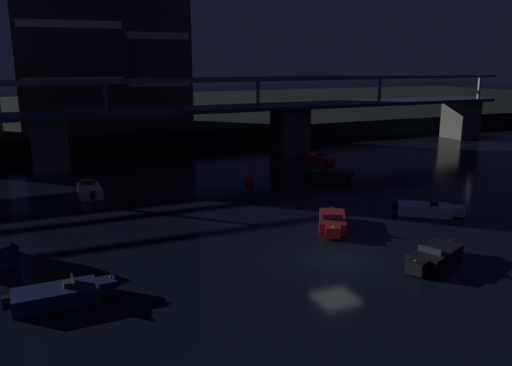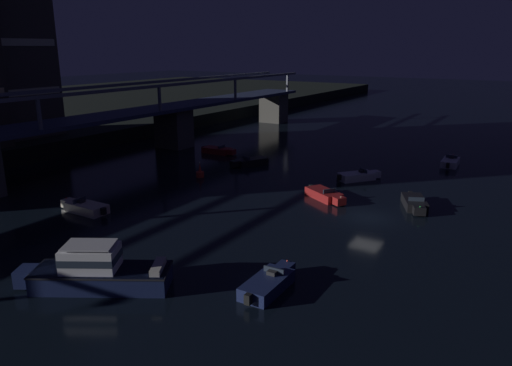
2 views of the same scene
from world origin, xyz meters
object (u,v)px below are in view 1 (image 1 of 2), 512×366
Objects in this scene: tower_central at (142,13)px; speedboat_far_right at (90,190)px; channel_buoy at (249,177)px; speedboat_mid_right at (434,257)px; speedboat_mid_left at (60,295)px; speedboat_near_center at (319,159)px; speedboat_near_right at (328,174)px; speedboat_mid_center at (427,209)px; speedboat_far_left at (332,222)px; river_bridge at (180,123)px.

tower_central reaches higher than speedboat_far_right.
tower_central is 17.93× the size of channel_buoy.
speedboat_mid_left is at bearing 170.43° from speedboat_mid_right.
speedboat_mid_left is 20.45m from speedboat_mid_right.
tower_central is 6.06× the size of speedboat_near_center.
speedboat_mid_right is 29.38m from speedboat_far_right.
speedboat_mid_left is at bearing -106.60° from tower_central.
channel_buoy is at bearing 94.65° from speedboat_mid_right.
speedboat_near_right is 13.73m from speedboat_mid_center.
speedboat_mid_right is (20.16, -3.40, 0.00)m from speedboat_mid_left.
channel_buoy is at bearing 167.91° from speedboat_near_right.
speedboat_mid_right is (-5.87, -21.41, 0.00)m from speedboat_near_right.
channel_buoy is at bearing -83.64° from tower_central.
speedboat_far_right is at bearing 80.26° from speedboat_mid_left.
speedboat_near_right is 1.03× the size of speedboat_far_left.
speedboat_far_right is at bearing 124.36° from speedboat_mid_right.
river_bridge reaches higher than speedboat_near_right.
speedboat_near_center is (14.05, -8.02, -3.85)m from river_bridge.
river_bridge is 29.27m from speedboat_far_left.
speedboat_near_center is 12.45m from channel_buoy.
tower_central is 6.07× the size of speedboat_far_right.
river_bridge is at bearing 111.07° from speedboat_mid_center.
speedboat_near_right is at bearing -114.46° from speedboat_near_center.
river_bridge is at bearing 46.83° from speedboat_far_right.
speedboat_near_center is 1.11× the size of speedboat_mid_center.
speedboat_mid_left is at bearing -166.12° from speedboat_far_left.
speedboat_mid_right is 23.15m from channel_buoy.
river_bridge is 19.00× the size of speedboat_far_left.
river_bridge is at bearing 124.91° from speedboat_near_right.
speedboat_mid_center is 0.97× the size of speedboat_far_left.
tower_central is 50.26m from speedboat_mid_center.
speedboat_mid_center is at bearing -68.93° from river_bridge.
channel_buoy is (0.09, 15.18, 0.06)m from speedboat_far_left.
speedboat_far_right is (-16.58, 24.25, 0.00)m from speedboat_mid_right.
speedboat_far_left is (-7.84, -13.52, 0.00)m from speedboat_near_right.
speedboat_mid_left is (-15.32, -33.37, -3.85)m from river_bridge.
tower_central is 6.06× the size of speedboat_mid_left.
speedboat_mid_right is at bearing -84.37° from tower_central.
tower_central is at bearing 94.14° from speedboat_far_left.
speedboat_mid_center and speedboat_far_left have the same top height.
river_bridge is 2.92× the size of tower_central.
speedboat_mid_center is 0.93× the size of speedboat_mid_right.
speedboat_near_right is at bearing 92.02° from speedboat_mid_center.
speedboat_far_left and speedboat_far_right have the same top height.
speedboat_near_right and speedboat_far_right have the same top height.
speedboat_near_center and speedboat_mid_center have the same top height.
tower_central reaches higher than speedboat_near_right.
speedboat_far_right is (-11.32, -29.14, -17.41)m from tower_central.
speedboat_near_center is 30.18m from speedboat_mid_right.
tower_central reaches higher than river_bridge.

